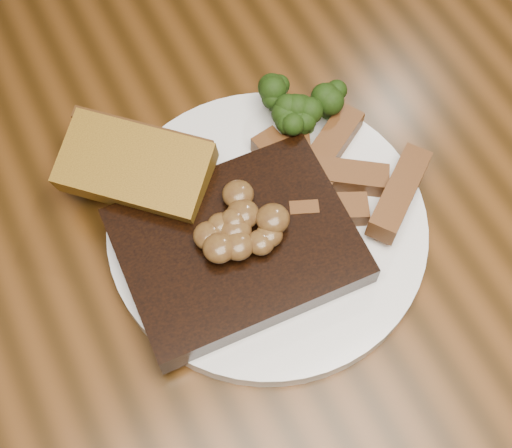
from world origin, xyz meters
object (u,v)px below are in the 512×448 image
Objects in this scene: dining_table at (255,279)px; garlic_bread at (139,181)px; potato_wedges at (331,189)px; chair_far at (120,3)px; plate at (267,228)px; steak at (237,247)px.

garlic_bread reaches higher than dining_table.
chair_far is at bearing 90.71° from potato_wedges.
potato_wedges reaches higher than plate.
potato_wedges is (0.07, -0.00, 0.12)m from dining_table.
dining_table is 13.99× the size of garlic_bread.
dining_table is at bearing 33.30° from steak.
steak is 1.51× the size of garlic_bread.
chair_far is 7.43× the size of potato_wedges.
dining_table is 0.61m from chair_far.
chair_far is at bearing 85.03° from plate.
chair_far is at bearing 119.58° from garlic_bread.
plate is at bearing -6.19° from dining_table.
plate is (-0.05, -0.57, 0.30)m from chair_far.
plate is at bearing 22.64° from steak.
dining_table is 14.29× the size of potato_wedges.
potato_wedges is (0.13, -0.08, -0.00)m from garlic_bread.
steak is (-0.02, -0.01, 0.12)m from dining_table.
plate is at bearing 82.56° from chair_far.
garlic_bread is (-0.08, 0.08, 0.02)m from plate.
garlic_bread is (-0.13, -0.50, 0.32)m from chair_far.
dining_table is 9.24× the size of steak.
chair_far is (0.06, 0.57, -0.20)m from dining_table.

